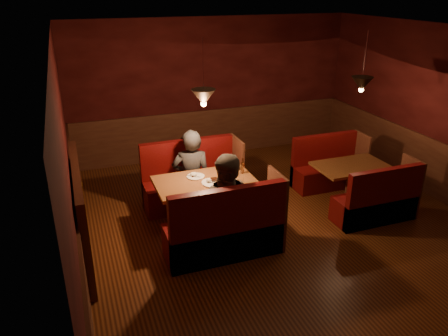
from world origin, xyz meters
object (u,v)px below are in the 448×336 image
object	(u,v)px
diner_b	(231,192)
diner_a	(191,161)
main_table	(206,191)
second_table	(351,175)
second_bench_near	(378,204)
second_bench_far	(328,170)
main_bench_near	(227,234)
main_bench_far	(192,184)

from	to	relation	value
diner_b	diner_a	bearing A→B (deg)	122.20
main_table	second_table	distance (m)	2.56
second_table	diner_a	distance (m)	2.71
second_bench_near	diner_a	world-z (taller)	diner_a
second_bench_far	main_bench_near	bearing A→B (deg)	-149.04
main_table	second_table	xyz separation A→B (m)	(2.56, -0.02, -0.10)
main_bench_near	second_table	distance (m)	2.68
main_bench_near	second_bench_near	xyz separation A→B (m)	(2.57, 0.10, -0.05)
main_table	second_bench_far	distance (m)	2.70
diner_a	diner_b	bearing A→B (deg)	113.16
second_table	diner_a	bearing A→B (deg)	166.17
main_bench_far	main_table	bearing A→B (deg)	-91.12
main_table	main_bench_far	distance (m)	0.88
main_bench_far	second_table	world-z (taller)	main_bench_far
main_bench_near	second_table	xyz separation A→B (m)	(2.54, 0.82, 0.15)
second_bench_far	diner_a	size ratio (longest dim) A/B	0.77
second_bench_far	diner_a	world-z (taller)	diner_a
second_table	second_bench_near	xyz separation A→B (m)	(0.03, -0.72, -0.20)
main_table	main_bench_near	bearing A→B (deg)	-88.88
second_bench_near	diner_a	bearing A→B (deg)	152.61
second_table	main_table	bearing A→B (deg)	179.56
main_bench_far	diner_b	distance (m)	1.59
main_bench_near	main_table	bearing A→B (deg)	91.12
main_bench_near	diner_b	bearing A→B (deg)	55.14
main_table	diner_b	bearing A→B (deg)	-77.74
second_bench_near	main_bench_far	bearing A→B (deg)	148.39
second_table	diner_b	world-z (taller)	diner_b
main_table	diner_a	world-z (taller)	diner_a
second_bench_far	main_bench_far	bearing A→B (deg)	176.98
main_bench_near	second_table	world-z (taller)	main_bench_near
main_bench_near	diner_a	distance (m)	1.55
main_table	second_table	bearing A→B (deg)	-0.44
main_bench_near	diner_b	distance (m)	0.57
main_bench_near	second_bench_near	size ratio (longest dim) A/B	1.22
second_table	second_bench_near	distance (m)	0.75
diner_a	main_bench_near	bearing A→B (deg)	107.19
second_table	diner_b	bearing A→B (deg)	-165.23
main_table	diner_b	distance (m)	0.72
second_bench_near	main_table	bearing A→B (deg)	163.98
second_bench_far	diner_a	bearing A→B (deg)	-178.23
second_table	second_bench_near	world-z (taller)	second_bench_near
diner_b	main_table	bearing A→B (deg)	125.99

